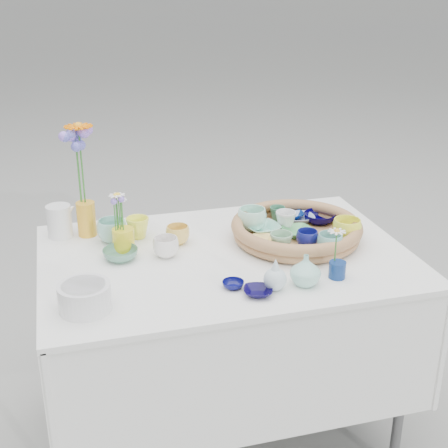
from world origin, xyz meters
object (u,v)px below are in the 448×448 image
object	(u,v)px
tall_vase_yellow	(86,219)
bud_vase_seafoam	(306,270)
wicker_tray	(296,230)
display_table	(225,430)

from	to	relation	value
tall_vase_yellow	bud_vase_seafoam	bearing A→B (deg)	-42.43
wicker_tray	tall_vase_yellow	world-z (taller)	tall_vase_yellow
display_table	tall_vase_yellow	distance (m)	0.99
tall_vase_yellow	wicker_tray	bearing A→B (deg)	-18.62
bud_vase_seafoam	tall_vase_yellow	xyz separation A→B (m)	(-0.63, 0.57, 0.01)
wicker_tray	display_table	bearing A→B (deg)	-169.88
display_table	tall_vase_yellow	xyz separation A→B (m)	(-0.45, 0.30, 0.83)
display_table	tall_vase_yellow	world-z (taller)	tall_vase_yellow
display_table	bud_vase_seafoam	bearing A→B (deg)	-57.12
bud_vase_seafoam	tall_vase_yellow	world-z (taller)	tall_vase_yellow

